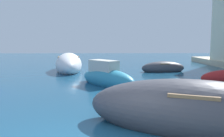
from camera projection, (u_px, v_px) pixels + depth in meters
name	position (u px, v px, depth m)	size (l,w,h in m)	color
moored_boat_1	(194.00, 112.00, 5.85)	(5.76, 3.78, 1.62)	#3F3F47
moored_boat_2	(163.00, 68.00, 17.18)	(3.28, 1.43, 0.96)	#3F3F47
moored_boat_3	(107.00, 77.00, 11.93)	(3.27, 3.59, 1.47)	teal
moored_boat_5	(69.00, 64.00, 17.76)	(2.70, 5.77, 1.72)	white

